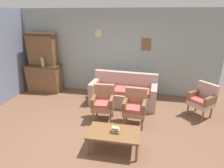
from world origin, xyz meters
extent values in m
plane|color=brown|center=(0.00, 0.00, 0.00)|extent=(7.68, 7.68, 0.00)
cube|color=#939E99|center=(0.00, 2.63, 1.35)|extent=(6.40, 0.06, 2.70)
cube|color=brown|center=(0.90, 2.58, 1.65)|extent=(0.28, 0.02, 0.36)
cylinder|color=beige|center=(-0.60, 2.58, 1.95)|extent=(0.26, 0.03, 0.26)
cube|color=brown|center=(-2.47, 2.25, 0.45)|extent=(1.10, 0.52, 0.90)
cube|color=#462D1B|center=(-2.47, 2.25, 0.92)|extent=(1.16, 0.55, 0.03)
cube|color=brown|center=(-2.47, 2.33, 1.41)|extent=(0.90, 0.36, 0.95)
cube|color=#462D1B|center=(-2.47, 2.33, 1.92)|extent=(0.99, 0.38, 0.08)
cylinder|color=#99A15B|center=(-2.35, 2.07, 1.08)|extent=(0.12, 0.12, 0.30)
cube|color=tan|center=(0.33, 1.72, 0.21)|extent=(1.97, 0.94, 0.42)
cube|color=tan|center=(0.35, 2.03, 0.66)|extent=(1.92, 0.30, 0.48)
cube|color=tan|center=(1.20, 1.65, 0.54)|extent=(0.22, 0.81, 0.24)
cube|color=tan|center=(-0.55, 1.78, 0.54)|extent=(0.22, 0.81, 0.24)
cube|color=#B74C47|center=(0.88, 1.63, 0.47)|extent=(0.54, 0.60, 0.10)
cube|color=#B74C47|center=(0.32, 1.68, 0.47)|extent=(0.54, 0.60, 0.10)
cube|color=#B74C47|center=(-0.23, 1.72, 0.47)|extent=(0.54, 0.60, 0.10)
cube|color=#9E6B4C|center=(-0.06, 0.74, 0.38)|extent=(0.55, 0.51, 0.12)
cube|color=#B74C47|center=(-0.06, 0.72, 0.47)|extent=(0.46, 0.43, 0.10)
cube|color=#9E6B4C|center=(-0.07, 0.94, 0.67)|extent=(0.52, 0.13, 0.46)
cube|color=brown|center=(0.16, 0.75, 0.55)|extent=(0.11, 0.48, 0.22)
cube|color=brown|center=(-0.28, 0.73, 0.55)|extent=(0.11, 0.48, 0.22)
cylinder|color=brown|center=(0.16, 0.56, 0.16)|extent=(0.04, 0.04, 0.32)
cylinder|color=brown|center=(-0.26, 0.54, 0.16)|extent=(0.04, 0.04, 0.32)
cylinder|color=brown|center=(0.14, 0.94, 0.16)|extent=(0.04, 0.04, 0.32)
cylinder|color=brown|center=(-0.28, 0.92, 0.16)|extent=(0.04, 0.04, 0.32)
cube|color=#9E6B4C|center=(0.72, 0.66, 0.38)|extent=(0.55, 0.52, 0.12)
cube|color=#B74C47|center=(0.72, 0.64, 0.47)|extent=(0.47, 0.44, 0.10)
cube|color=#9E6B4C|center=(0.74, 0.86, 0.67)|extent=(0.53, 0.14, 0.46)
cube|color=brown|center=(0.94, 0.65, 0.55)|extent=(0.11, 0.48, 0.22)
cube|color=brown|center=(0.50, 0.68, 0.55)|extent=(0.11, 0.48, 0.22)
cylinder|color=brown|center=(0.92, 0.46, 0.16)|extent=(0.04, 0.04, 0.32)
cylinder|color=brown|center=(0.50, 0.49, 0.16)|extent=(0.04, 0.04, 0.32)
cylinder|color=brown|center=(0.94, 0.84, 0.16)|extent=(0.04, 0.04, 0.32)
cylinder|color=brown|center=(0.53, 0.86, 0.16)|extent=(0.04, 0.04, 0.32)
cube|color=tan|center=(2.37, 1.35, 0.38)|extent=(0.71, 0.71, 0.12)
cube|color=#B74C47|center=(2.36, 1.33, 0.47)|extent=(0.60, 0.60, 0.10)
cube|color=tan|center=(2.52, 1.48, 0.67)|extent=(0.43, 0.44, 0.46)
cube|color=brown|center=(2.53, 1.19, 0.55)|extent=(0.40, 0.39, 0.22)
cube|color=brown|center=(2.22, 1.50, 0.55)|extent=(0.40, 0.39, 0.22)
cylinder|color=brown|center=(2.38, 1.06, 0.16)|extent=(0.04, 0.04, 0.32)
cylinder|color=brown|center=(2.09, 1.37, 0.16)|extent=(0.04, 0.04, 0.32)
cylinder|color=brown|center=(2.66, 1.33, 0.16)|extent=(0.04, 0.04, 0.32)
cylinder|color=brown|center=(2.37, 1.63, 0.16)|extent=(0.04, 0.04, 0.32)
cube|color=brown|center=(0.39, -0.28, 0.40)|extent=(1.00, 0.56, 0.04)
cylinder|color=brown|center=(-0.07, -0.04, 0.19)|extent=(0.04, 0.04, 0.38)
cylinder|color=brown|center=(0.85, -0.04, 0.19)|extent=(0.04, 0.04, 0.38)
cylinder|color=brown|center=(-0.07, -0.52, 0.19)|extent=(0.04, 0.04, 0.38)
cylinder|color=brown|center=(0.85, -0.52, 0.19)|extent=(0.04, 0.04, 0.38)
cube|color=#D86E6A|center=(0.42, -0.28, 0.43)|extent=(0.13, 0.10, 0.02)
cube|color=#7DA15D|center=(0.43, -0.30, 0.45)|extent=(0.15, 0.10, 0.02)
cube|color=gray|center=(0.43, -0.27, 0.47)|extent=(0.13, 0.10, 0.03)
cube|color=pink|center=(0.43, -0.29, 0.50)|extent=(0.12, 0.10, 0.02)
cube|color=#5E9DAC|center=(0.41, -0.27, 0.51)|extent=(0.12, 0.09, 0.02)
cube|color=#939261|center=(0.42, -0.29, 0.53)|extent=(0.12, 0.09, 0.02)
camera|label=1|loc=(0.87, -3.14, 2.54)|focal=29.03mm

